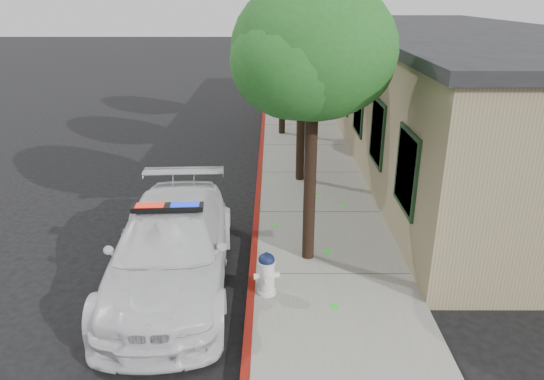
{
  "coord_description": "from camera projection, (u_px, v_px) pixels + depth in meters",
  "views": [
    {
      "loc": [
        0.46,
        -8.52,
        5.29
      ],
      "look_at": [
        0.44,
        2.64,
        0.88
      ],
      "focal_mm": 32.91,
      "sensor_mm": 36.0,
      "label": 1
    }
  ],
  "objects": [
    {
      "name": "street_tree_mid",
      "position": [
        303.0,
        32.0,
        13.33
      ],
      "size": [
        2.91,
        3.03,
        5.55
      ],
      "rotation": [
        0.0,
        0.0,
        0.39
      ],
      "color": "black",
      "rests_on": "sidewalk"
    },
    {
      "name": "ground",
      "position": [
        249.0,
        280.0,
        9.86
      ],
      "size": [
        120.0,
        120.0,
        0.0
      ],
      "primitive_type": "plane",
      "color": "black",
      "rests_on": "ground"
    },
    {
      "name": "fire_hydrant",
      "position": [
        267.0,
        273.0,
        9.02
      ],
      "size": [
        0.48,
        0.42,
        0.84
      ],
      "rotation": [
        0.0,
        0.0,
        0.17
      ],
      "color": "white",
      "rests_on": "sidewalk"
    },
    {
      "name": "police_car",
      "position": [
        171.0,
        248.0,
        9.46
      ],
      "size": [
        2.48,
        5.5,
        1.69
      ],
      "rotation": [
        0.0,
        0.0,
        0.05
      ],
      "color": "white",
      "rests_on": "ground"
    },
    {
      "name": "red_curb",
      "position": [
        257.0,
        214.0,
        12.62
      ],
      "size": [
        0.14,
        60.0,
        0.16
      ],
      "primitive_type": "cube",
      "color": "maroon",
      "rests_on": "ground"
    },
    {
      "name": "sidewalk",
      "position": [
        318.0,
        214.0,
        12.62
      ],
      "size": [
        3.2,
        60.0,
        0.15
      ],
      "primitive_type": "cube",
      "color": "gray",
      "rests_on": "ground"
    },
    {
      "name": "street_tree_far",
      "position": [
        284.0,
        27.0,
        18.23
      ],
      "size": [
        2.93,
        2.84,
        5.33
      ],
      "rotation": [
        0.0,
        0.0,
        0.1
      ],
      "color": "black",
      "rests_on": "sidewalk"
    },
    {
      "name": "clapboard_building",
      "position": [
        450.0,
        90.0,
        17.45
      ],
      "size": [
        7.3,
        20.89,
        4.24
      ],
      "color": "#988B63",
      "rests_on": "ground"
    },
    {
      "name": "street_tree_near",
      "position": [
        314.0,
        57.0,
        8.94
      ],
      "size": [
        3.03,
        3.0,
        5.48
      ],
      "rotation": [
        0.0,
        0.0,
        0.16
      ],
      "color": "black",
      "rests_on": "sidewalk"
    }
  ]
}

